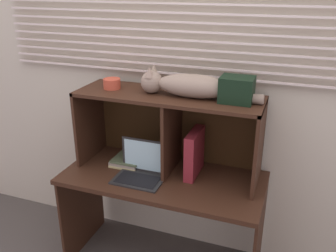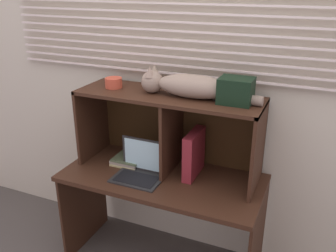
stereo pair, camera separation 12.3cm
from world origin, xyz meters
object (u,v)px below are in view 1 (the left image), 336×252
Objects in this scene: cat at (187,85)px; laptop at (141,170)px; storage_box at (237,90)px; book_stack at (130,159)px; small_basket at (112,84)px; binder_upright at (194,153)px.

cat is 2.41× the size of laptop.
storage_box is at bearing 0.00° from cat.
book_stack is (-0.16, 0.16, -0.03)m from laptop.
small_basket is (-0.50, 0.00, -0.04)m from cat.
book_stack is 2.21× the size of small_basket.
laptop is 0.36m from binder_upright.
small_basket is at bearing -178.80° from book_stack.
cat is at bearing -0.00° from small_basket.
laptop is at bearing -163.36° from storage_box.
small_basket is at bearing 180.00° from cat.
cat is at bearing -180.00° from binder_upright.
book_stack is (-0.40, 0.00, -0.56)m from cat.
storage_box is (0.70, -0.00, 0.57)m from book_stack.
laptop is 0.58m from small_basket.
storage_box is (0.80, 0.00, 0.04)m from small_basket.
cat reaches higher than storage_box.
book_stack is at bearing 134.32° from laptop.
cat reaches higher than small_basket.
storage_box is at bearing 0.00° from small_basket.
storage_box reaches higher than laptop.
cat is 0.69m from book_stack.
cat is at bearing 33.70° from laptop.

